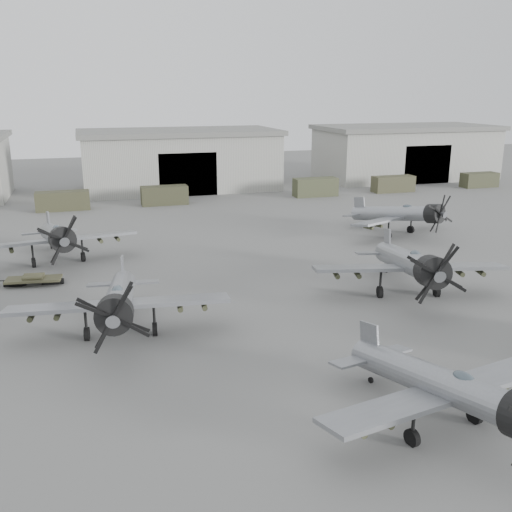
{
  "coord_description": "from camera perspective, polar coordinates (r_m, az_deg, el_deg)",
  "views": [
    {
      "loc": [
        -13.87,
        -23.18,
        14.19
      ],
      "look_at": [
        -2.21,
        15.34,
        2.5
      ],
      "focal_mm": 40.0,
      "sensor_mm": 36.0,
      "label": 1
    }
  ],
  "objects": [
    {
      "name": "hangar_center",
      "position": [
        86.82,
        -7.64,
        9.56
      ],
      "size": [
        29.0,
        14.8,
        8.7
      ],
      "color": "#A6A79C",
      "rests_on": "ground"
    },
    {
      "name": "support_truck_6",
      "position": [
        85.88,
        13.55,
        7.02
      ],
      "size": [
        6.13,
        2.2,
        2.31
      ],
      "primitive_type": "cube",
      "color": "#40402A",
      "rests_on": "ground"
    },
    {
      "name": "support_truck_3",
      "position": [
        74.96,
        -9.14,
        6.01
      ],
      "size": [
        5.94,
        2.2,
        2.4
      ],
      "primitive_type": "cube",
      "color": "#373824",
      "rests_on": "ground"
    },
    {
      "name": "ground",
      "position": [
        30.51,
        12.7,
        -11.95
      ],
      "size": [
        220.0,
        220.0,
        0.0
      ],
      "primitive_type": "plane",
      "color": "#575755",
      "rests_on": "ground"
    },
    {
      "name": "aircraft_mid_1",
      "position": [
        34.37,
        -13.56,
        -4.35
      ],
      "size": [
        13.22,
        11.89,
        5.26
      ],
      "rotation": [
        0.0,
        0.0,
        -0.11
      ],
      "color": "gray",
      "rests_on": "ground"
    },
    {
      "name": "aircraft_near_1",
      "position": [
        25.8,
        18.9,
        -12.47
      ],
      "size": [
        12.15,
        10.93,
        4.82
      ],
      "rotation": [
        0.0,
        0.0,
        0.19
      ],
      "color": "gray",
      "rests_on": "ground"
    },
    {
      "name": "support_truck_7",
      "position": [
        94.19,
        21.44,
        7.1
      ],
      "size": [
        5.6,
        2.2,
        2.19
      ],
      "primitive_type": "cube",
      "color": "#3D3E29",
      "rests_on": "ground"
    },
    {
      "name": "aircraft_mid_2",
      "position": [
        41.47,
        15.26,
        -0.77
      ],
      "size": [
        13.78,
        12.4,
        5.48
      ],
      "rotation": [
        0.0,
        0.0,
        -0.24
      ],
      "color": "gray",
      "rests_on": "ground"
    },
    {
      "name": "support_truck_5",
      "position": [
        80.44,
        5.96,
        6.87
      ],
      "size": [
        6.12,
        2.2,
        2.54
      ],
      "primitive_type": "cube",
      "color": "#41452D",
      "rests_on": "ground"
    },
    {
      "name": "aircraft_far_1",
      "position": [
        59.33,
        14.39,
        4.08
      ],
      "size": [
        12.17,
        11.01,
        4.95
      ],
      "rotation": [
        0.0,
        0.0,
        0.4
      ],
      "color": "gray",
      "rests_on": "ground"
    },
    {
      "name": "hangar_right",
      "position": [
        100.18,
        14.67,
        10.06
      ],
      "size": [
        29.0,
        14.8,
        8.7
      ],
      "color": "#A6A79C",
      "rests_on": "ground"
    },
    {
      "name": "aircraft_far_0",
      "position": [
        50.6,
        -19.3,
        1.83
      ],
      "size": [
        13.43,
        12.08,
        5.33
      ],
      "rotation": [
        0.0,
        0.0,
        0.15
      ],
      "color": "gray",
      "rests_on": "ground"
    },
    {
      "name": "support_truck_2",
      "position": [
        74.38,
        -18.75,
        5.25
      ],
      "size": [
        6.38,
        2.2,
        2.33
      ],
      "primitive_type": "cube",
      "color": "#3C3C27",
      "rests_on": "ground"
    }
  ]
}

